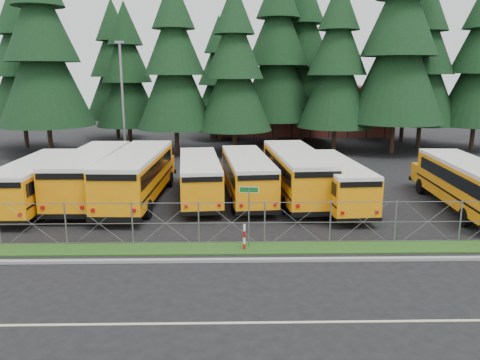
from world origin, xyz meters
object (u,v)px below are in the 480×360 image
bus_0 (39,183)px  bus_3 (199,179)px  bus_5 (295,175)px  striped_bollard (244,237)px  bus_east (463,185)px  bus_4 (247,177)px  bus_2 (138,177)px  bus_6 (333,183)px  light_standard (123,100)px  street_sign (249,204)px  bus_1 (93,176)px

bus_0 → bus_3: (9.25, 1.29, -0.06)m
bus_5 → striped_bollard: bearing=-115.6°
bus_0 → bus_east: bearing=-3.3°
bus_3 → bus_east: bus_east is taller
bus_4 → bus_0: bearing=-178.6°
bus_2 → bus_6: bus_2 is taller
bus_4 → striped_bollard: bearing=-97.9°
bus_2 → bus_3: (3.64, 0.44, -0.23)m
bus_3 → light_standard: bearing=116.6°
bus_east → street_sign: bus_east is taller
bus_6 → striped_bollard: 9.14m
bus_1 → bus_5: bus_5 is taller
bus_0 → striped_bollard: bus_0 is taller
bus_0 → bus_6: bearing=-0.6°
bus_0 → bus_3: 9.34m
bus_1 → bus_east: size_ratio=1.06×
bus_6 → bus_east: bearing=-13.2°
bus_0 → bus_east: bus_east is taller
bus_4 → bus_east: (12.25, -2.62, 0.06)m
bus_0 → bus_5: 15.23m
bus_4 → street_sign: bearing=-96.6°
bus_5 → street_sign: bearing=-115.1°
bus_east → street_sign: 13.74m
bus_6 → bus_1: bearing=170.6°
bus_1 → street_sign: 12.42m
bus_2 → bus_east: size_ratio=1.08×
bus_5 → light_standard: (-12.81, 10.72, 3.99)m
bus_1 → bus_3: bus_1 is taller
bus_3 → light_standard: size_ratio=0.99×
bus_6 → light_standard: (-14.86, 12.21, 4.17)m
bus_1 → street_sign: bus_1 is taller
bus_6 → street_sign: (-5.25, -6.97, 0.70)m
bus_3 → striped_bollard: 8.99m
bus_0 → bus_2: 5.67m
bus_0 → light_standard: bearing=78.5°
bus_6 → light_standard: light_standard is taller
bus_4 → bus_3: bearing=177.6°
bus_east → striped_bollard: size_ratio=9.08×
bus_4 → bus_6: (5.07, -1.46, -0.04)m
bus_2 → light_standard: size_ratio=1.17×
bus_6 → light_standard: size_ratio=1.00×
bus_0 → bus_east: 24.43m
bus_4 → bus_east: bearing=-17.4°
bus_3 → street_sign: street_sign is taller
bus_4 → street_sign: 8.46m
bus_3 → bus_6: size_ratio=0.99×
bus_2 → striped_bollard: 10.26m
bus_0 → bus_6: (17.22, -0.01, -0.05)m
bus_3 → bus_east: (15.15, -2.47, 0.11)m
street_sign → bus_6: bearing=53.0°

